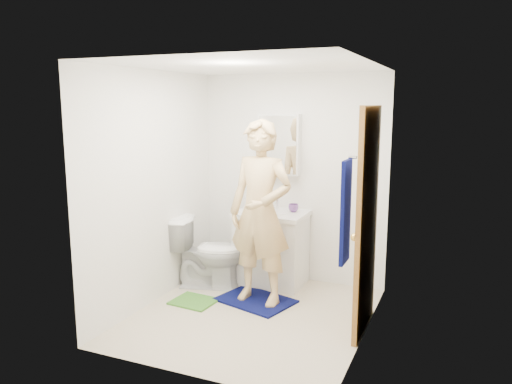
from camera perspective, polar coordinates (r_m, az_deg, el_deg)
floor at (r=5.08m, az=-0.50°, el=-14.03°), size 2.20×2.40×0.02m
ceiling at (r=4.65m, az=-0.54°, el=14.35°), size 2.20×2.40×0.02m
wall_back at (r=5.83m, az=4.24°, el=1.53°), size 2.20×0.02×2.40m
wall_front at (r=3.66m, az=-8.12°, el=-3.67°), size 2.20×0.02×2.40m
wall_left at (r=5.25m, az=-11.69°, el=0.40°), size 0.02×2.40×2.40m
wall_right at (r=4.40m, az=12.87°, el=-1.51°), size 0.02×2.40×2.40m
vanity_cabinet at (r=5.78m, az=1.77°, el=-6.65°), size 0.75×0.55×0.80m
countertop at (r=5.67m, az=1.79°, el=-2.53°), size 0.79×0.59×0.05m
sink_basin at (r=5.67m, az=1.79°, el=-2.39°), size 0.40×0.40×0.03m
faucet at (r=5.82m, az=2.44°, el=-1.36°), size 0.03×0.03×0.12m
medicine_cabinet at (r=5.77m, az=2.65°, el=5.46°), size 0.50×0.12×0.70m
mirror_panel at (r=5.71m, az=2.43°, el=5.41°), size 0.46×0.01×0.66m
door at (r=4.59m, az=12.56°, el=-3.26°), size 0.05×0.80×2.05m
door_knob at (r=4.31m, az=11.21°, el=-5.11°), size 0.07×0.07×0.07m
towel at (r=3.86m, az=10.20°, el=-2.27°), size 0.03×0.24×0.80m
towel_hook at (r=3.78m, az=10.99°, el=3.91°), size 0.06×0.02×0.02m
toilet at (r=5.71m, az=-5.42°, el=-6.85°), size 0.88×0.64×0.81m
bath_mat at (r=5.40m, az=-0.04°, el=-12.28°), size 0.87×0.73×0.02m
green_rug at (r=5.41m, az=-7.11°, el=-12.30°), size 0.47×0.41×0.02m
soap_dispenser at (r=5.68m, az=0.11°, el=-1.36°), size 0.09×0.10×0.17m
toothbrush_cup at (r=5.68m, az=4.30°, el=-1.82°), size 0.15×0.15×0.09m
man at (r=5.08m, az=0.51°, el=-2.38°), size 0.74×0.53×1.89m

